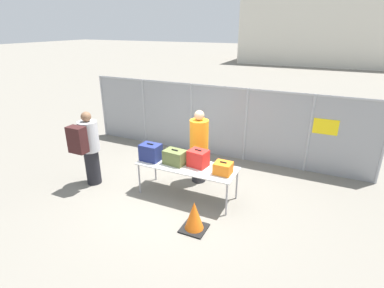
% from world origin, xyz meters
% --- Properties ---
extents(ground_plane, '(120.00, 120.00, 0.00)m').
position_xyz_m(ground_plane, '(0.00, 0.00, 0.00)').
color(ground_plane, slate).
extents(fence_section, '(8.58, 0.07, 2.11)m').
position_xyz_m(fence_section, '(0.02, 2.44, 1.10)').
color(fence_section, '#9EA0A5').
rests_on(fence_section, ground_plane).
extents(inspection_table, '(2.25, 0.83, 0.78)m').
position_xyz_m(inspection_table, '(0.23, -0.07, 0.73)').
color(inspection_table, silver).
rests_on(inspection_table, ground_plane).
extents(suitcase_navy, '(0.46, 0.35, 0.41)m').
position_xyz_m(suitcase_navy, '(-0.66, -0.16, 0.97)').
color(suitcase_navy, navy).
rests_on(suitcase_navy, inspection_table).
extents(suitcase_olive, '(0.51, 0.38, 0.35)m').
position_xyz_m(suitcase_olive, '(-0.06, -0.11, 0.94)').
color(suitcase_olive, '#566033').
rests_on(suitcase_olive, inspection_table).
extents(suitcase_red, '(0.45, 0.39, 0.40)m').
position_xyz_m(suitcase_red, '(0.46, 0.01, 0.97)').
color(suitcase_red, red).
rests_on(suitcase_red, inspection_table).
extents(suitcase_orange, '(0.36, 0.33, 0.27)m').
position_xyz_m(suitcase_orange, '(1.08, -0.10, 0.90)').
color(suitcase_orange, orange).
rests_on(suitcase_orange, inspection_table).
extents(traveler_hooded, '(0.46, 0.71, 1.85)m').
position_xyz_m(traveler_hooded, '(-2.16, -0.57, 1.02)').
color(traveler_hooded, black).
rests_on(traveler_hooded, ground_plane).
extents(security_worker_near, '(0.46, 0.46, 1.85)m').
position_xyz_m(security_worker_near, '(0.17, 0.71, 0.95)').
color(security_worker_near, '#2D2D33').
rests_on(security_worker_near, ground_plane).
extents(utility_trailer, '(3.42, 2.09, 0.74)m').
position_xyz_m(utility_trailer, '(1.39, 5.12, 0.42)').
color(utility_trailer, white).
rests_on(utility_trailer, ground_plane).
extents(distant_hangar, '(15.15, 11.65, 6.38)m').
position_xyz_m(distant_hangar, '(1.25, 30.98, 3.19)').
color(distant_hangar, beige).
rests_on(distant_hangar, ground_plane).
extents(traffic_cone, '(0.49, 0.49, 0.61)m').
position_xyz_m(traffic_cone, '(0.89, -1.12, 0.28)').
color(traffic_cone, black).
rests_on(traffic_cone, ground_plane).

